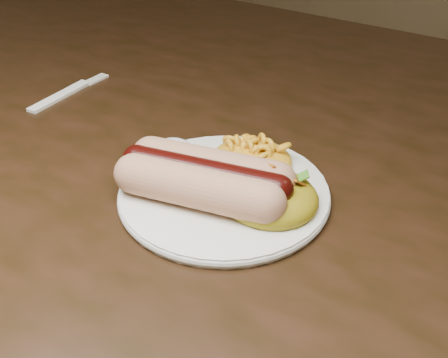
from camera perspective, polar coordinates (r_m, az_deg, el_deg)
The scene contains 7 objects.
table at distance 0.64m, azimuth 3.23°, elevation -2.81°, with size 1.60×0.90×0.75m.
plate at distance 0.50m, azimuth 0.00°, elevation -1.44°, with size 0.20×0.20×0.01m, color silver.
hotdog at distance 0.47m, azimuth -2.14°, elevation 0.24°, with size 0.14×0.10×0.04m.
mac_and_cheese at distance 0.52m, azimuth 3.13°, elevation 3.26°, with size 0.08×0.07×0.03m, color gold.
sour_cream at distance 0.53m, azimuth -5.67°, elevation 3.30°, with size 0.05×0.05×0.03m, color white.
taco_salad at distance 0.47m, azimuth 5.07°, elevation -1.10°, with size 0.09×0.08×0.04m.
fork at distance 0.72m, azimuth -17.43°, elevation 8.63°, with size 0.02×0.13×0.00m, color white.
Camera 1 is at (0.25, -0.45, 1.05)m, focal length 42.00 mm.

